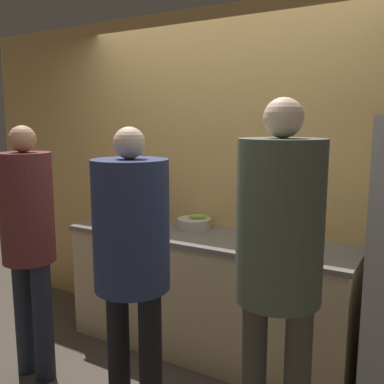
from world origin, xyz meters
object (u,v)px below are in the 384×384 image
object	(u,v)px
bottle_clear	(105,214)
utensil_crock	(294,234)
person_center	(132,246)
bottle_dark	(310,243)
person_left	(28,232)
potted_plant	(150,206)
person_right	(279,248)
cup_yellow	(130,218)
fruit_bowl	(194,223)

from	to	relation	value
bottle_clear	utensil_crock	bearing A→B (deg)	4.78
person_center	bottle_dark	world-z (taller)	person_center
person_left	utensil_crock	xyz separation A→B (m)	(1.49, 0.95, -0.03)
potted_plant	person_right	bearing A→B (deg)	-32.95
potted_plant	bottle_dark	bearing A→B (deg)	-11.27
person_center	bottle_dark	xyz separation A→B (m)	(0.78, 0.75, -0.06)
utensil_crock	bottle_clear	xyz separation A→B (m)	(-1.56, -0.13, -0.00)
cup_yellow	person_center	bearing A→B (deg)	-50.90
person_center	person_left	bearing A→B (deg)	178.69
person_center	cup_yellow	xyz separation A→B (m)	(-0.71, 0.87, -0.10)
person_right	bottle_clear	xyz separation A→B (m)	(-1.75, 0.73, -0.16)
bottle_clear	cup_yellow	size ratio (longest dim) A/B	1.78
person_left	person_right	world-z (taller)	person_right
person_right	potted_plant	xyz separation A→B (m)	(-1.43, 0.92, -0.10)
person_center	potted_plant	size ratio (longest dim) A/B	7.04
person_right	utensil_crock	world-z (taller)	person_right
fruit_bowl	bottle_dark	xyz separation A→B (m)	(0.97, -0.27, 0.05)
person_left	cup_yellow	size ratio (longest dim) A/B	16.63
fruit_bowl	person_center	bearing A→B (deg)	-79.13
person_center	utensil_crock	bearing A→B (deg)	57.58
bottle_clear	potted_plant	size ratio (longest dim) A/B	0.75
fruit_bowl	bottle_dark	size ratio (longest dim) A/B	1.13
person_center	bottle_clear	size ratio (longest dim) A/B	9.34
bottle_clear	cup_yellow	xyz separation A→B (m)	(0.24, 0.03, -0.02)
fruit_bowl	bottle_clear	size ratio (longest dim) A/B	1.43
person_right	utensil_crock	xyz separation A→B (m)	(-0.19, 0.86, -0.15)
person_left	person_center	world-z (taller)	person_left
person_center	bottle_clear	bearing A→B (deg)	138.46
cup_yellow	potted_plant	world-z (taller)	potted_plant
person_left	person_center	bearing A→B (deg)	-1.31
person_left	person_center	size ratio (longest dim) A/B	1.00
bottle_clear	cup_yellow	bearing A→B (deg)	8.34
fruit_bowl	bottle_dark	bearing A→B (deg)	-15.60
person_center	fruit_bowl	world-z (taller)	person_center
cup_yellow	fruit_bowl	bearing A→B (deg)	16.80
person_right	potted_plant	distance (m)	1.70
person_left	potted_plant	world-z (taller)	person_left
fruit_bowl	potted_plant	size ratio (longest dim) A/B	1.08
person_center	bottle_clear	xyz separation A→B (m)	(-0.95, 0.84, -0.08)
bottle_clear	potted_plant	bearing A→B (deg)	31.46
fruit_bowl	bottle_clear	xyz separation A→B (m)	(-0.75, -0.19, 0.03)
utensil_crock	bottle_clear	world-z (taller)	utensil_crock
person_left	person_right	size ratio (longest dim) A/B	0.93
person_center	fruit_bowl	xyz separation A→B (m)	(-0.20, 1.03, -0.11)
person_center	cup_yellow	distance (m)	1.13
fruit_bowl	potted_plant	xyz separation A→B (m)	(-0.43, 0.01, 0.09)
utensil_crock	potted_plant	world-z (taller)	utensil_crock
utensil_crock	potted_plant	size ratio (longest dim) A/B	1.19
fruit_bowl	potted_plant	world-z (taller)	potted_plant
bottle_clear	potted_plant	xyz separation A→B (m)	(0.32, 0.20, 0.06)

